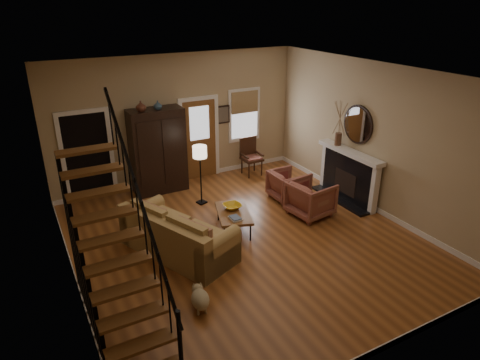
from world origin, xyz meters
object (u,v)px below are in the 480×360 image
armchair_left (311,198)px  floor_lamp (201,175)px  sofa (178,233)px  coffee_table (234,221)px  armchair_right (287,185)px  side_chair (252,157)px  armoire (158,151)px

armchair_left → floor_lamp: 2.58m
sofa → coffee_table: 1.36m
sofa → floor_lamp: floor_lamp is taller
coffee_table → armchair_right: 2.01m
armchair_left → armchair_right: bearing=-9.4°
sofa → floor_lamp: (1.25, 1.76, 0.29)m
armchair_left → side_chair: side_chair is taller
armchair_left → floor_lamp: (-1.90, 1.71, 0.31)m
sofa → armchair_left: size_ratio=2.59×
sofa → side_chair: (3.19, 2.74, 0.08)m
armoire → coffee_table: (0.69, -2.68, -0.84)m
sofa → side_chair: size_ratio=2.24×
armchair_left → floor_lamp: bearing=40.4°
armoire → armchair_left: armoire is taller
sofa → armchair_right: (3.18, 1.02, -0.08)m
armoire → floor_lamp: 1.37m
sofa → armoire: bearing=54.8°
armchair_left → armchair_right: size_ratio=1.15×
armchair_right → floor_lamp: 2.10m
armoire → coffee_table: 2.89m
armchair_left → sofa: bearing=83.2°
armchair_right → floor_lamp: bearing=69.1°
armchair_left → side_chair: bearing=-8.5°
sofa → coffee_table: bearing=-11.9°
sofa → coffee_table: sofa is taller
coffee_table → side_chair: (1.86, 2.48, 0.30)m
sofa → armchair_left: sofa is taller
sofa → side_chair: 4.20m
armchair_left → floor_lamp: floor_lamp is taller
armoire → sofa: armoire is taller
coffee_table → side_chair: side_chair is taller
coffee_table → floor_lamp: bearing=92.9°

